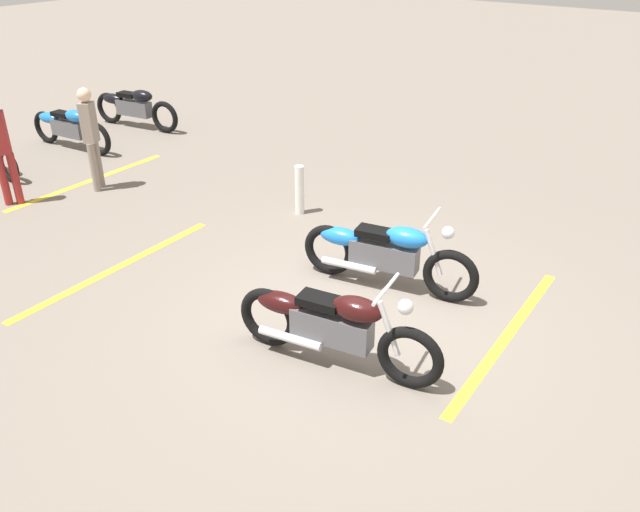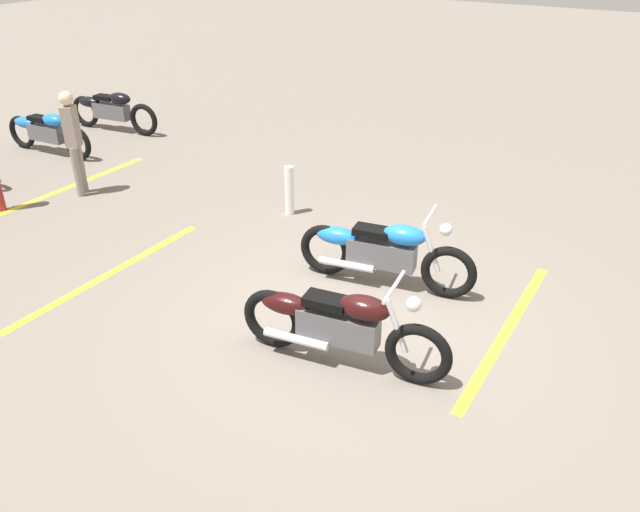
{
  "view_description": "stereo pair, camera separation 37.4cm",
  "coord_description": "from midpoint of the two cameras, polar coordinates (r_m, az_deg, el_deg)",
  "views": [
    {
      "loc": [
        -3.2,
        5.25,
        4.05
      ],
      "look_at": [
        0.52,
        0.0,
        0.65
      ],
      "focal_mm": 36.2,
      "sensor_mm": 36.0,
      "label": 1
    },
    {
      "loc": [
        -2.89,
        5.46,
        4.05
      ],
      "look_at": [
        0.52,
        0.0,
        0.65
      ],
      "focal_mm": 36.2,
      "sensor_mm": 36.0,
      "label": 2
    }
  ],
  "objects": [
    {
      "name": "parking_stripe_far",
      "position": [
        11.81,
        -21.97,
        5.74
      ],
      "size": [
        0.19,
        3.2,
        0.01
      ],
      "primitive_type": "cube",
      "rotation": [
        0.0,
        0.0,
        1.59
      ],
      "color": "yellow",
      "rests_on": "ground"
    },
    {
      "name": "parking_stripe_mid",
      "position": [
        8.73,
        -19.22,
        -1.47
      ],
      "size": [
        0.19,
        3.2,
        0.01
      ],
      "primitive_type": "cube",
      "rotation": [
        0.0,
        0.0,
        1.59
      ],
      "color": "yellow",
      "rests_on": "ground"
    },
    {
      "name": "ground_plane",
      "position": [
        7.37,
        1.99,
        -5.5
      ],
      "size": [
        60.0,
        60.0,
        0.0
      ],
      "primitive_type": "plane",
      "color": "slate"
    },
    {
      "name": "motorcycle_row_left",
      "position": [
        13.57,
        -23.85,
        10.06
      ],
      "size": [
        2.13,
        0.34,
        0.8
      ],
      "rotation": [
        0.0,
        0.0,
        3.22
      ],
      "color": "black",
      "rests_on": "ground"
    },
    {
      "name": "motorcycle_bright_foreground",
      "position": [
        7.82,
        4.04,
        0.46
      ],
      "size": [
        2.21,
        0.72,
        1.04
      ],
      "rotation": [
        0.0,
        0.0,
        3.32
      ],
      "color": "black",
      "rests_on": "ground"
    },
    {
      "name": "parking_stripe_near",
      "position": [
        7.4,
        14.82,
        -6.37
      ],
      "size": [
        0.19,
        3.2,
        0.01
      ],
      "primitive_type": "cube",
      "rotation": [
        0.0,
        0.0,
        1.59
      ],
      "color": "yellow",
      "rests_on": "ground"
    },
    {
      "name": "motorcycle_dark_foreground",
      "position": [
        6.43,
        -0.15,
        -6.05
      ],
      "size": [
        2.22,
        0.69,
        1.04
      ],
      "rotation": [
        0.0,
        0.0,
        3.29
      ],
      "color": "black",
      "rests_on": "ground"
    },
    {
      "name": "bystander_secondary",
      "position": [
        11.11,
        -21.9,
        9.62
      ],
      "size": [
        0.28,
        0.3,
        1.69
      ],
      "rotation": [
        0.0,
        0.0,
        0.49
      ],
      "color": "gray",
      "rests_on": "ground"
    },
    {
      "name": "motorcycle_row_far_left",
      "position": [
        14.6,
        -18.74,
        12.17
      ],
      "size": [
        2.21,
        0.43,
        0.83
      ],
      "rotation": [
        0.0,
        0.0,
        3.27
      ],
      "color": "black",
      "rests_on": "ground"
    },
    {
      "name": "bollard_post",
      "position": [
        9.8,
        -3.83,
        5.79
      ],
      "size": [
        0.14,
        0.14,
        0.76
      ],
      "primitive_type": "cylinder",
      "color": "white",
      "rests_on": "ground"
    }
  ]
}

